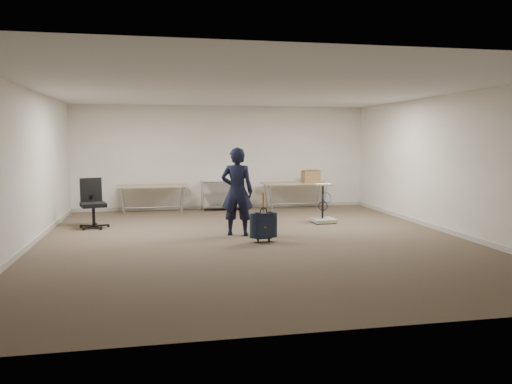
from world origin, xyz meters
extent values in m
plane|color=#443829|center=(0.00, 0.00, 0.00)|extent=(9.00, 9.00, 0.00)
plane|color=beige|center=(0.00, 4.50, 1.40)|extent=(8.00, 0.00, 8.00)
plane|color=beige|center=(0.00, -4.50, 1.40)|extent=(8.00, 0.00, 8.00)
plane|color=beige|center=(-4.00, 0.00, 1.40)|extent=(0.00, 9.00, 9.00)
plane|color=beige|center=(4.00, 0.00, 1.40)|extent=(0.00, 9.00, 9.00)
plane|color=silver|center=(0.00, 0.00, 2.80)|extent=(8.00, 8.00, 0.00)
cube|color=beige|center=(0.00, 4.49, 0.05)|extent=(8.00, 0.02, 0.10)
cube|color=beige|center=(-3.99, 0.00, 0.05)|extent=(0.02, 9.00, 0.10)
cube|color=beige|center=(3.99, 0.00, 0.05)|extent=(0.02, 9.00, 0.10)
cube|color=tan|center=(-1.90, 3.95, 0.71)|extent=(1.80, 0.75, 0.03)
cylinder|color=#96989F|center=(-1.90, 3.95, 0.15)|extent=(1.50, 0.02, 0.02)
cylinder|color=#96989F|center=(-2.65, 3.65, 0.35)|extent=(0.13, 0.04, 0.69)
cylinder|color=#96989F|center=(-1.15, 3.65, 0.35)|extent=(0.13, 0.04, 0.69)
cylinder|color=#96989F|center=(-2.65, 4.25, 0.35)|extent=(0.13, 0.04, 0.69)
cylinder|color=#96989F|center=(-1.15, 4.25, 0.35)|extent=(0.13, 0.04, 0.69)
cube|color=tan|center=(1.90, 3.95, 0.71)|extent=(1.80, 0.75, 0.03)
cylinder|color=#96989F|center=(1.90, 3.95, 0.15)|extent=(1.50, 0.02, 0.02)
cylinder|color=#96989F|center=(1.15, 3.65, 0.35)|extent=(0.13, 0.04, 0.69)
cylinder|color=#96989F|center=(2.65, 3.65, 0.35)|extent=(0.13, 0.04, 0.69)
cylinder|color=#96989F|center=(1.15, 4.25, 0.35)|extent=(0.13, 0.04, 0.69)
cylinder|color=#96989F|center=(2.65, 4.25, 0.35)|extent=(0.13, 0.04, 0.69)
cylinder|color=silver|center=(-0.60, 3.98, 0.40)|extent=(0.02, 0.02, 0.80)
cylinder|color=silver|center=(0.60, 3.98, 0.40)|extent=(0.02, 0.02, 0.80)
cylinder|color=silver|center=(-0.60, 4.42, 0.40)|extent=(0.02, 0.02, 0.80)
cylinder|color=silver|center=(0.60, 4.42, 0.40)|extent=(0.02, 0.02, 0.80)
cube|color=silver|center=(0.00, 4.20, 0.10)|extent=(1.20, 0.45, 0.02)
cube|color=silver|center=(0.00, 4.20, 0.45)|extent=(1.20, 0.45, 0.02)
cube|color=silver|center=(0.00, 4.20, 0.78)|extent=(1.20, 0.45, 0.01)
imported|color=black|center=(-0.23, 0.62, 0.87)|extent=(0.73, 0.58, 1.75)
cube|color=#151F2F|center=(0.15, -0.13, 0.32)|extent=(0.35, 0.22, 0.46)
cube|color=black|center=(0.15, -0.11, 0.08)|extent=(0.31, 0.16, 0.03)
cylinder|color=black|center=(0.04, -0.13, 0.03)|extent=(0.03, 0.06, 0.06)
cylinder|color=black|center=(0.25, -0.12, 0.03)|extent=(0.03, 0.06, 0.06)
torus|color=black|center=(0.15, -0.13, 0.58)|extent=(0.15, 0.03, 0.15)
cube|color=orange|center=(0.15, -0.11, 0.74)|extent=(0.03, 0.01, 0.35)
cylinder|color=black|center=(-3.13, 1.99, 0.05)|extent=(0.65, 0.65, 0.10)
cylinder|color=black|center=(-3.13, 1.99, 0.27)|extent=(0.06, 0.06, 0.43)
cube|color=black|center=(-3.13, 1.99, 0.51)|extent=(0.61, 0.61, 0.09)
cube|color=black|center=(-3.19, 2.21, 0.81)|extent=(0.45, 0.19, 0.52)
cube|color=beige|center=(1.94, 1.70, 0.06)|extent=(0.51, 0.51, 0.08)
cylinder|color=black|center=(1.74, 1.50, 0.02)|extent=(0.06, 0.06, 0.04)
cylinder|color=black|center=(1.94, 1.75, 0.49)|extent=(0.05, 0.05, 0.78)
cube|color=beige|center=(1.94, 1.70, 0.88)|extent=(0.36, 0.31, 0.04)
torus|color=#2244AE|center=(1.99, 1.62, 0.59)|extent=(0.25, 0.11, 0.24)
cube|color=olive|center=(2.33, 3.92, 0.90)|extent=(0.46, 0.35, 0.33)
camera|label=1|loc=(-1.76, -9.06, 1.91)|focal=35.00mm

